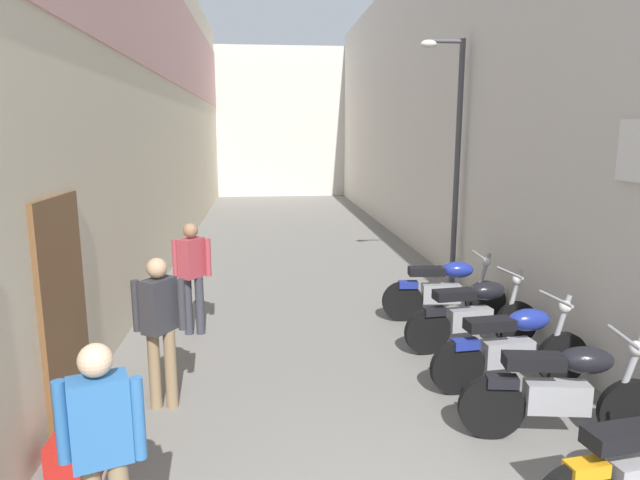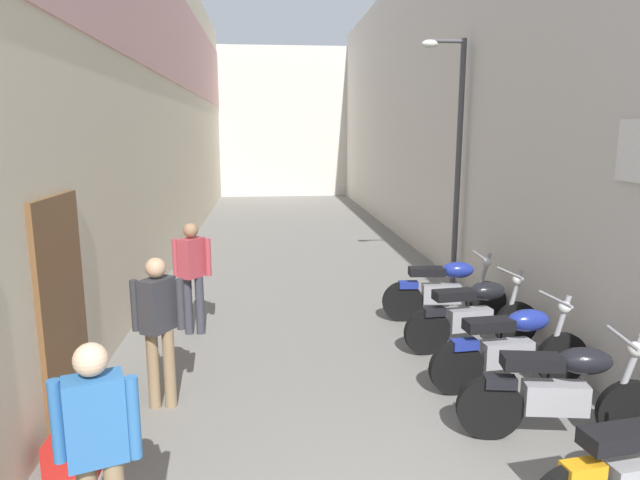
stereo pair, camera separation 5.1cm
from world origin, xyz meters
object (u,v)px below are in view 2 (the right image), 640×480
at_px(motorcycle_third, 512,346).
at_px(motorcycle_fifth, 445,288).
at_px(street_lamp, 454,144).
at_px(pedestrian_mid_alley, 159,322).
at_px(pedestrian_by_doorway, 98,446).
at_px(plastic_crate, 75,453).
at_px(motorcycle_second, 563,390).
at_px(pedestrian_further_down, 192,270).
at_px(motorcycle_fourth, 474,313).

relative_size(motorcycle_third, motorcycle_fifth, 1.00).
bearing_deg(street_lamp, pedestrian_mid_alley, -136.19).
xyz_separation_m(pedestrian_by_doorway, plastic_crate, (-0.59, 1.22, -0.78)).
xyz_separation_m(motorcycle_second, motorcycle_third, (0.00, 1.04, 0.00)).
bearing_deg(motorcycle_third, pedestrian_further_down, 150.42).
distance_m(motorcycle_second, motorcycle_fourth, 2.16).
relative_size(motorcycle_fourth, pedestrian_by_doorway, 1.18).
distance_m(motorcycle_second, pedestrian_further_down, 4.82).
distance_m(motorcycle_fourth, pedestrian_mid_alley, 3.91).
bearing_deg(pedestrian_by_doorway, street_lamp, 56.09).
height_order(motorcycle_fourth, pedestrian_mid_alley, pedestrian_mid_alley).
relative_size(motorcycle_fourth, street_lamp, 0.42).
bearing_deg(motorcycle_third, motorcycle_fifth, 90.00).
relative_size(pedestrian_further_down, street_lamp, 0.36).
distance_m(pedestrian_by_doorway, plastic_crate, 1.56).
height_order(pedestrian_by_doorway, plastic_crate, pedestrian_by_doorway).
bearing_deg(street_lamp, motorcycle_fifth, -109.77).
relative_size(motorcycle_fifth, street_lamp, 0.43).
distance_m(motorcycle_third, pedestrian_further_down, 4.22).
distance_m(pedestrian_by_doorway, pedestrian_further_down, 4.35).
distance_m(motorcycle_fifth, street_lamp, 2.91).
distance_m(motorcycle_fourth, pedestrian_further_down, 3.80).
distance_m(motorcycle_second, motorcycle_fifth, 3.30).
relative_size(motorcycle_third, plastic_crate, 4.20).
distance_m(motorcycle_second, pedestrian_mid_alley, 3.87).
height_order(motorcycle_fifth, plastic_crate, motorcycle_fifth).
bearing_deg(motorcycle_fifth, pedestrian_mid_alley, -148.27).
xyz_separation_m(motorcycle_fifth, pedestrian_mid_alley, (-3.71, -2.30, 0.42)).
bearing_deg(plastic_crate, motorcycle_third, 14.01).
distance_m(motorcycle_fourth, pedestrian_by_doorway, 5.01).
height_order(motorcycle_third, motorcycle_fifth, same).
xyz_separation_m(motorcycle_fifth, street_lamp, (0.69, 1.93, 2.06)).
height_order(motorcycle_third, pedestrian_by_doorway, pedestrian_by_doorway).
bearing_deg(motorcycle_third, motorcycle_fourth, 90.00).
relative_size(pedestrian_mid_alley, pedestrian_further_down, 1.00).
bearing_deg(street_lamp, motorcycle_fourth, -102.72).
height_order(motorcycle_third, plastic_crate, motorcycle_third).
bearing_deg(motorcycle_fifth, motorcycle_second, -90.00).
xyz_separation_m(plastic_crate, street_lamp, (4.94, 5.25, 2.43)).
bearing_deg(plastic_crate, pedestrian_mid_alley, 62.43).
xyz_separation_m(pedestrian_further_down, street_lamp, (4.35, 2.12, 1.65)).
distance_m(motorcycle_third, motorcycle_fifth, 2.26).
bearing_deg(motorcycle_third, plastic_crate, -165.99).
bearing_deg(pedestrian_mid_alley, pedestrian_by_doorway, -88.57).
distance_m(pedestrian_further_down, street_lamp, 5.11).
height_order(pedestrian_by_doorway, street_lamp, street_lamp).
height_order(motorcycle_fourth, pedestrian_further_down, pedestrian_further_down).
bearing_deg(pedestrian_by_doorway, plastic_crate, 115.85).
height_order(motorcycle_fifth, street_lamp, street_lamp).
distance_m(motorcycle_third, pedestrian_mid_alley, 3.74).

